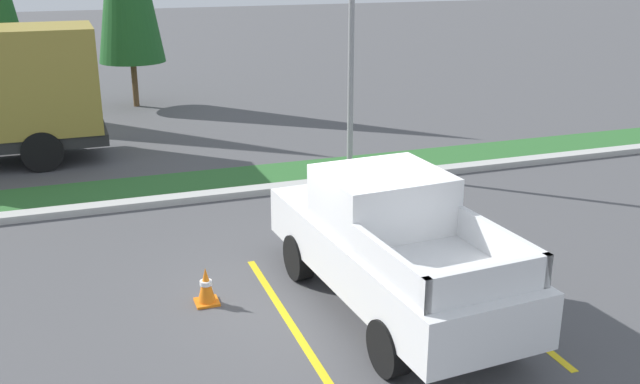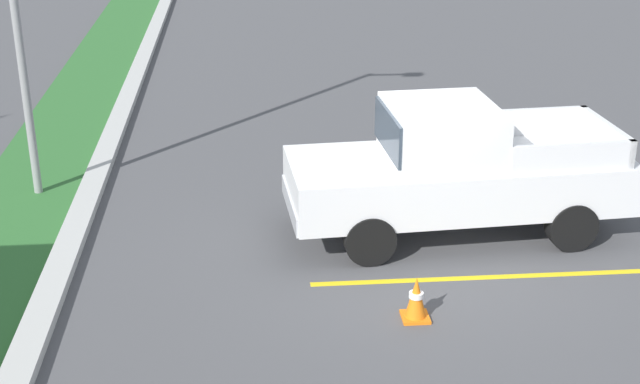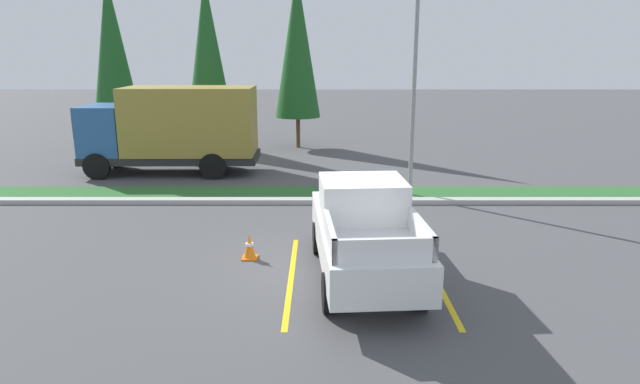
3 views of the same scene
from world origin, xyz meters
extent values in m
plane|color=#4C4C4F|center=(0.00, 0.00, 0.00)|extent=(120.00, 120.00, 0.00)
cube|color=yellow|center=(-1.09, -0.96, 0.00)|extent=(0.12, 4.80, 0.01)
cube|color=yellow|center=(2.01, -0.96, 0.00)|extent=(0.12, 4.80, 0.01)
cube|color=#B2B2AD|center=(0.00, 5.00, 0.07)|extent=(56.00, 0.40, 0.15)
cylinder|color=black|center=(-0.50, 0.53, 0.38)|extent=(0.33, 0.78, 0.76)
cylinder|color=black|center=(1.20, 0.65, 0.38)|extent=(0.33, 0.78, 0.76)
cylinder|color=black|center=(-0.28, -2.56, 0.38)|extent=(0.33, 0.78, 0.76)
cylinder|color=black|center=(1.41, -2.45, 0.38)|extent=(0.33, 0.78, 0.76)
cube|color=white|center=(0.46, -0.96, 0.88)|extent=(2.25, 5.32, 0.76)
cube|color=white|center=(0.44, -0.66, 1.68)|extent=(1.87, 1.72, 0.84)
cube|color=#2D3842|center=(0.38, 0.16, 1.73)|extent=(1.62, 0.17, 0.63)
cube|color=white|center=(-0.29, -2.46, 1.48)|extent=(0.23, 1.90, 0.44)
cube|color=white|center=(1.41, -2.35, 1.48)|extent=(0.23, 1.90, 0.44)
cube|color=white|center=(0.62, -3.30, 1.48)|extent=(1.80, 0.22, 0.44)
cube|color=silver|center=(0.28, 1.59, 0.64)|extent=(1.81, 0.28, 0.28)
cube|color=orange|center=(-2.12, 0.15, 0.02)|extent=(0.36, 0.36, 0.04)
cone|color=orange|center=(-2.12, 0.15, 0.32)|extent=(0.28, 0.28, 0.56)
cylinder|color=white|center=(-2.12, 0.15, 0.35)|extent=(0.19, 0.19, 0.07)
camera|label=1|loc=(-3.81, -9.87, 5.20)|focal=40.42mm
camera|label=2|loc=(-12.12, 2.25, 6.01)|focal=50.15mm
camera|label=3|loc=(-0.47, -11.91, 4.71)|focal=30.69mm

